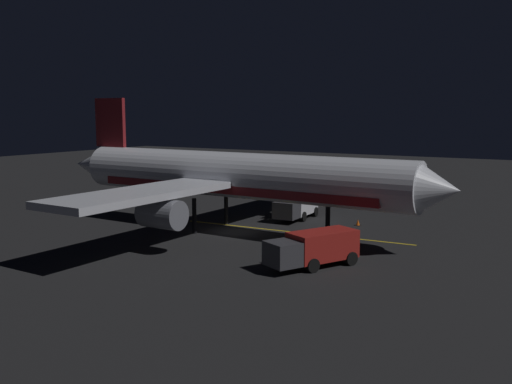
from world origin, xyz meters
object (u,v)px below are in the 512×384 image
object	(u,v)px
ground_crew_worker	(319,245)
traffic_cone_near_left	(302,253)
traffic_cone_near_right	(358,223)
airliner	(229,177)
baggage_truck	(315,249)
traffic_cone_under_wing	(354,248)
catering_truck	(297,205)

from	to	relation	value
ground_crew_worker	traffic_cone_near_left	xyz separation A→B (m)	(0.26, -1.13, -0.64)
traffic_cone_near_right	traffic_cone_near_left	bearing A→B (deg)	2.87
traffic_cone_near_right	airliner	bearing A→B (deg)	-46.88
airliner	traffic_cone_near_right	distance (m)	12.21
airliner	traffic_cone_near_right	size ratio (longest dim) A/B	67.52
traffic_cone_near_left	airliner	bearing A→B (deg)	-116.55
baggage_truck	traffic_cone_under_wing	distance (m)	5.36
airliner	catering_truck	world-z (taller)	airliner
baggage_truck	traffic_cone_near_left	distance (m)	2.83
baggage_truck	ground_crew_worker	world-z (taller)	baggage_truck
traffic_cone_under_wing	catering_truck	bearing A→B (deg)	-134.81
traffic_cone_near_right	traffic_cone_under_wing	size ratio (longest dim) A/B	1.00
traffic_cone_near_left	baggage_truck	bearing A→B (deg)	43.40
catering_truck	ground_crew_worker	size ratio (longest dim) A/B	3.45
traffic_cone_under_wing	baggage_truck	bearing A→B (deg)	-6.87
baggage_truck	catering_truck	world-z (taller)	catering_truck
traffic_cone_near_right	traffic_cone_under_wing	bearing A→B (deg)	18.90
baggage_truck	ground_crew_worker	size ratio (longest dim) A/B	3.76
catering_truck	traffic_cone_near_left	distance (m)	14.00
catering_truck	traffic_cone_under_wing	xyz separation A→B (m)	(9.01, 9.07, -1.05)
traffic_cone_near_left	traffic_cone_near_right	world-z (taller)	same
baggage_truck	traffic_cone_under_wing	bearing A→B (deg)	173.13
airliner	baggage_truck	bearing A→B (deg)	59.28
baggage_truck	traffic_cone_under_wing	size ratio (longest dim) A/B	11.91
traffic_cone_near_left	traffic_cone_under_wing	world-z (taller)	same
ground_crew_worker	traffic_cone_under_wing	world-z (taller)	ground_crew_worker
baggage_truck	traffic_cone_near_right	world-z (taller)	baggage_truck
catering_truck	ground_crew_worker	distance (m)	14.32
ground_crew_worker	traffic_cone_near_right	xyz separation A→B (m)	(-12.03, -1.75, -0.64)
baggage_truck	catering_truck	size ratio (longest dim) A/B	1.09
ground_crew_worker	traffic_cone_near_right	world-z (taller)	ground_crew_worker
baggage_truck	catering_truck	xyz separation A→B (m)	(-14.24, -8.44, 0.10)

